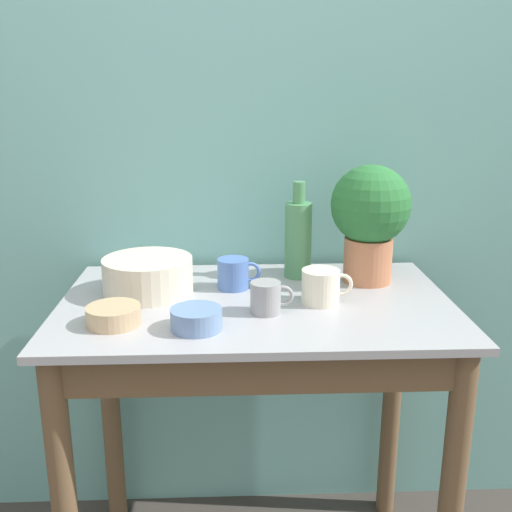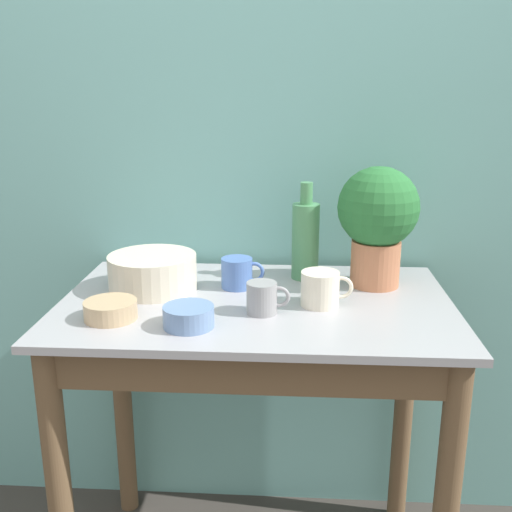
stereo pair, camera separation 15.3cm
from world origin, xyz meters
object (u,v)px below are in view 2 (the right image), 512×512
(bowl_small_blue, at_px, (189,316))
(mug_blue, at_px, (238,273))
(bottle_tall, at_px, (305,239))
(mug_grey, at_px, (263,298))
(potted_plant, at_px, (378,217))
(mug_cream, at_px, (321,289))
(bowl_small_tan, at_px, (111,310))
(bowl_wash_large, at_px, (153,272))

(bowl_small_blue, bearing_deg, mug_blue, 72.71)
(bottle_tall, bearing_deg, mug_grey, -110.59)
(potted_plant, relative_size, bottle_tall, 1.19)
(mug_grey, height_order, bowl_small_blue, mug_grey)
(potted_plant, bearing_deg, mug_cream, -132.65)
(bowl_small_blue, bearing_deg, bowl_small_tan, 169.56)
(bottle_tall, xyz_separation_m, mug_cream, (0.04, -0.22, -0.07))
(mug_blue, bearing_deg, mug_grey, -67.23)
(bowl_wash_large, distance_m, bowl_small_blue, 0.29)
(bowl_wash_large, bearing_deg, bottle_tall, 16.92)
(mug_blue, relative_size, bowl_small_tan, 0.94)
(bowl_wash_large, height_order, mug_blue, bowl_wash_large)
(mug_blue, bearing_deg, bowl_small_tan, -138.81)
(bottle_tall, distance_m, mug_grey, 0.32)
(bowl_small_blue, bearing_deg, bowl_wash_large, 119.17)
(bowl_small_tan, bearing_deg, bowl_wash_large, 76.41)
(mug_cream, bearing_deg, bowl_wash_large, 168.07)
(bottle_tall, relative_size, bowl_small_blue, 2.34)
(bowl_wash_large, bearing_deg, bowl_small_blue, -60.83)
(mug_cream, bearing_deg, potted_plant, 47.35)
(potted_plant, distance_m, bottle_tall, 0.22)
(mug_grey, height_order, bowl_small_tan, mug_grey)
(mug_grey, xyz_separation_m, bowl_small_tan, (-0.36, -0.06, -0.02))
(bowl_wash_large, relative_size, mug_grey, 2.24)
(potted_plant, relative_size, mug_cream, 2.52)
(bowl_wash_large, xyz_separation_m, mug_cream, (0.45, -0.10, -0.00))
(mug_grey, bearing_deg, potted_plant, 37.78)
(mug_blue, xyz_separation_m, bowl_small_tan, (-0.28, -0.25, -0.02))
(bowl_wash_large, distance_m, mug_blue, 0.23)
(mug_cream, bearing_deg, bowl_small_tan, -166.36)
(mug_cream, distance_m, bowl_small_blue, 0.35)
(bowl_small_blue, bearing_deg, mug_grey, 29.77)
(mug_cream, relative_size, bowl_small_blue, 1.11)
(mug_cream, bearing_deg, mug_blue, 150.72)
(mug_grey, bearing_deg, bowl_small_tan, -170.63)
(potted_plant, bearing_deg, mug_blue, -173.24)
(potted_plant, relative_size, mug_grey, 3.11)
(mug_cream, height_order, mug_grey, mug_cream)
(bowl_wash_large, height_order, bottle_tall, bottle_tall)
(bowl_wash_large, bearing_deg, mug_cream, -11.93)
(bowl_wash_large, relative_size, mug_cream, 1.81)
(mug_grey, height_order, mug_blue, mug_blue)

